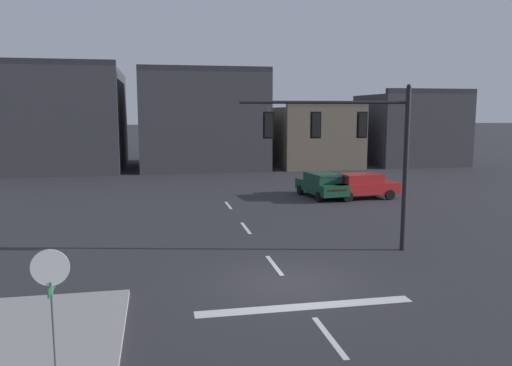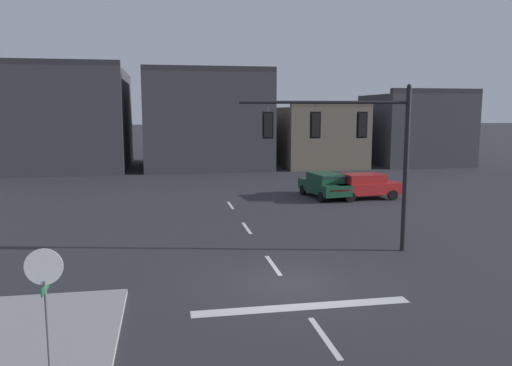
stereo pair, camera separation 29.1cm
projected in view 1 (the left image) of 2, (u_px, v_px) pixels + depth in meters
ground_plane at (288, 283)px, 16.42m from camera, size 400.00×400.00×0.00m
sidewalk_near_corner at (4, 363)px, 11.08m from camera, size 5.00×8.00×0.15m
stop_bar_paint at (306, 306)px, 14.47m from camera, size 6.40×0.50×0.01m
lane_centreline at (274, 265)px, 18.36m from camera, size 0.16×26.40×0.01m
signal_mast_near_side at (353, 140)px, 19.54m from camera, size 6.65×0.84×6.61m
stop_sign at (51, 282)px, 10.16m from camera, size 0.76×0.64×2.83m
car_lot_nearside at (362, 185)px, 32.20m from camera, size 4.56×2.18×1.61m
car_lot_middle at (322, 184)px, 32.62m from camera, size 2.37×4.62×1.61m
building_row at (191, 124)px, 50.22m from camera, size 46.78×13.86×9.88m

